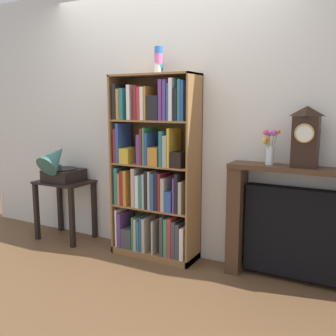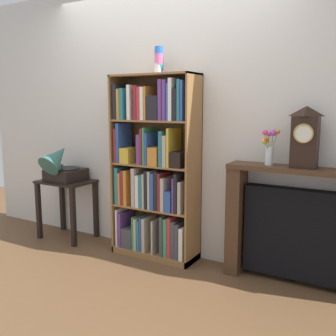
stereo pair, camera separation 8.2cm
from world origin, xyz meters
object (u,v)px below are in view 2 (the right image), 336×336
(flower_vase, at_px, (269,147))
(cup_stack, at_px, (159,60))
(bookshelf, at_px, (155,173))
(side_table_left, at_px, (67,195))
(gramophone, at_px, (61,166))
(mantel_clock, at_px, (305,137))
(fireplace_mantel, at_px, (301,228))

(flower_vase, bearing_deg, cup_stack, -178.33)
(bookshelf, distance_m, side_table_left, 1.15)
(bookshelf, height_order, gramophone, bookshelf)
(side_table_left, distance_m, mantel_clock, 2.53)
(fireplace_mantel, relative_size, flower_vase, 4.13)
(bookshelf, height_order, flower_vase, bookshelf)
(side_table_left, height_order, fireplace_mantel, fireplace_mantel)
(bookshelf, bearing_deg, cup_stack, 18.21)
(cup_stack, bearing_deg, fireplace_mantel, 2.27)
(side_table_left, height_order, gramophone, gramophone)
(fireplace_mantel, xyz_separation_m, flower_vase, (-0.27, -0.02, 0.64))
(fireplace_mantel, bearing_deg, flower_vase, -175.55)
(bookshelf, relative_size, flower_vase, 5.98)
(fireplace_mantel, bearing_deg, cup_stack, -177.73)
(cup_stack, distance_m, mantel_clock, 1.43)
(side_table_left, xyz_separation_m, flower_vase, (2.15, 0.09, 0.64))
(side_table_left, xyz_separation_m, mantel_clock, (2.43, 0.08, 0.73))
(side_table_left, relative_size, fireplace_mantel, 0.54)
(gramophone, bearing_deg, cup_stack, 5.95)
(gramophone, bearing_deg, side_table_left, 90.00)
(bookshelf, bearing_deg, fireplace_mantel, 2.82)
(side_table_left, distance_m, flower_vase, 2.25)
(bookshelf, relative_size, cup_stack, 7.21)
(side_table_left, xyz_separation_m, fireplace_mantel, (2.43, 0.11, 0.00))
(bookshelf, xyz_separation_m, flower_vase, (1.05, 0.04, 0.30))
(cup_stack, bearing_deg, bookshelf, -161.79)
(bookshelf, xyz_separation_m, mantel_clock, (1.33, 0.04, 0.39))
(fireplace_mantel, bearing_deg, bookshelf, -177.18)
(cup_stack, height_order, mantel_clock, cup_stack)
(bookshelf, relative_size, side_table_left, 2.69)
(gramophone, relative_size, mantel_clock, 1.02)
(fireplace_mantel, xyz_separation_m, mantel_clock, (-0.00, -0.02, 0.73))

